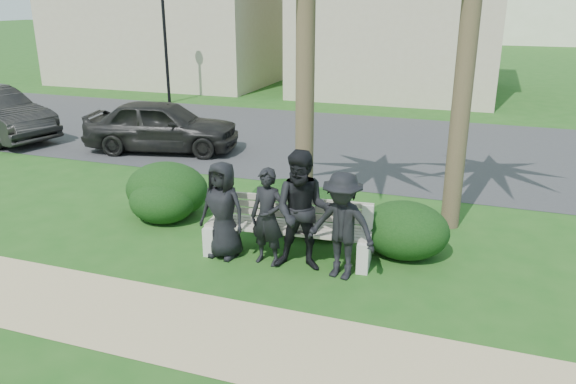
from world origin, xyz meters
name	(u,v)px	position (x,y,z in m)	size (l,w,h in m)	color
ground	(278,271)	(0.00, 0.00, 0.00)	(160.00, 160.00, 0.00)	#1D4F16
footpath	(227,335)	(0.00, -1.80, 0.00)	(30.00, 1.60, 0.01)	tan
asphalt_street	(378,146)	(0.00, 8.00, 0.00)	(160.00, 8.00, 0.01)	#2D2D30
stucco_bldg_left	(175,3)	(-12.00, 18.00, 3.66)	(10.40, 8.40, 7.30)	tan
stucco_bldg_right	(404,3)	(-1.00, 18.00, 3.66)	(8.40, 8.40, 7.30)	tan
street_lamp	(164,24)	(-9.00, 12.00, 2.94)	(0.36, 0.36, 4.29)	black
park_bench	(288,233)	(-0.03, 0.52, 0.41)	(2.65, 0.83, 0.91)	#ADA591
man_a	(223,210)	(-0.99, 0.22, 0.78)	(0.76, 0.49, 1.55)	black
man_b	(268,217)	(-0.25, 0.21, 0.76)	(0.55, 0.36, 1.52)	black
man_c	(303,211)	(0.31, 0.22, 0.92)	(0.90, 0.70, 1.84)	black
man_d	(342,226)	(0.92, 0.15, 0.80)	(1.04, 0.60, 1.61)	black
hedge_a	(162,200)	(-2.70, 1.19, 0.40)	(1.23, 1.02, 0.81)	black
hedge_b	(167,188)	(-2.79, 1.53, 0.52)	(1.59, 1.31, 1.03)	black
hedge_c	(286,203)	(-0.48, 1.69, 0.45)	(1.37, 1.13, 0.89)	black
hedge_d	(321,211)	(0.21, 1.58, 0.41)	(1.26, 1.04, 0.82)	black
hedge_e	(405,228)	(1.68, 1.20, 0.46)	(1.40, 1.15, 0.91)	black
car_a	(162,126)	(-5.34, 5.55, 0.69)	(1.62, 4.02, 1.37)	black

